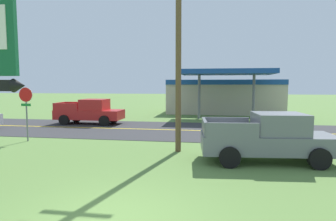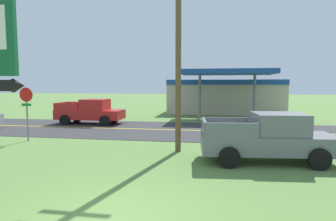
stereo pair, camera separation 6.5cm
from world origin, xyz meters
The scene contains 8 objects.
ground_plane centered at (0.00, 0.00, 0.00)m, with size 180.00×180.00×0.00m, color #5B7F3D.
road_asphalt centered at (0.00, 13.00, 0.01)m, with size 140.00×8.00×0.02m, color #333335.
road_centre_line centered at (0.00, 13.00, 0.02)m, with size 126.00×0.20×0.01m, color gold.
stop_sign centered at (-7.79, 7.96, 2.03)m, with size 0.80×0.08×2.95m.
utility_pole centered at (0.65, 6.94, 5.22)m, with size 1.99×0.26×9.80m.
gas_station centered at (3.31, 25.70, 1.94)m, with size 12.00×11.50×4.40m.
pickup_grey_parked_on_lawn centered at (4.45, 5.75, 0.96)m, with size 5.36×2.60×1.96m.
pickup_red_on_road centered at (-7.34, 15.00, 0.96)m, with size 5.20×2.24×1.96m.
Camera 1 is at (2.28, -5.98, 3.08)m, focal length 30.44 mm.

